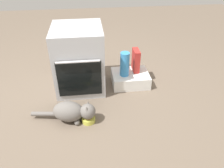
% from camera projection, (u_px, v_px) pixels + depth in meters
% --- Properties ---
extents(ground, '(8.00, 8.00, 0.00)m').
position_uv_depth(ground, '(77.00, 104.00, 2.45)').
color(ground, '#6B5B4C').
extents(oven, '(0.56, 0.63, 0.76)m').
position_uv_depth(oven, '(79.00, 59.00, 2.54)').
color(oven, '#B7BABF').
rests_on(oven, ground).
extents(pantry_cabinet, '(0.45, 0.36, 0.15)m').
position_uv_depth(pantry_cabinet, '(130.00, 78.00, 2.75)').
color(pantry_cabinet, white).
rests_on(pantry_cabinet, ground).
extents(food_bowl, '(0.14, 0.14, 0.08)m').
position_uv_depth(food_bowl, '(88.00, 119.00, 2.20)').
color(food_bowl, '#D1D14C').
rests_on(food_bowl, ground).
extents(cat, '(0.66, 0.27, 0.23)m').
position_uv_depth(cat, '(72.00, 111.00, 2.16)').
color(cat, slate).
rests_on(cat, ground).
extents(water_bottle, '(0.11, 0.11, 0.30)m').
position_uv_depth(water_bottle, '(125.00, 64.00, 2.59)').
color(water_bottle, '#388CD1').
rests_on(water_bottle, pantry_cabinet).
extents(cereal_box, '(0.07, 0.18, 0.28)m').
position_uv_depth(cereal_box, '(136.00, 60.00, 2.69)').
color(cereal_box, '#B72D28').
rests_on(cereal_box, pantry_cabinet).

